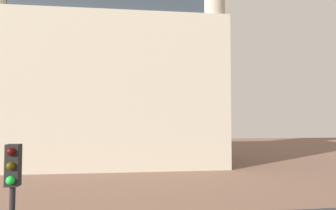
{
  "coord_description": "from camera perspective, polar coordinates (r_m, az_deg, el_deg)",
  "views": [
    {
      "loc": [
        -1.81,
        -3.18,
        4.98
      ],
      "look_at": [
        -0.07,
        10.98,
        5.64
      ],
      "focal_mm": 31.84,
      "sensor_mm": 36.0,
      "label": 1
    }
  ],
  "objects": [
    {
      "name": "landmark_building",
      "position": [
        34.88,
        -11.57,
        6.64
      ],
      "size": [
        23.94,
        12.94,
        37.24
      ],
      "color": "#B2A893",
      "rests_on": "ground_plane"
    },
    {
      "name": "traffic_light_pole",
      "position": [
        7.52,
        -27.71,
        -16.8
      ],
      "size": [
        0.28,
        0.34,
        4.43
      ],
      "color": "black",
      "rests_on": "ground_plane"
    }
  ]
}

